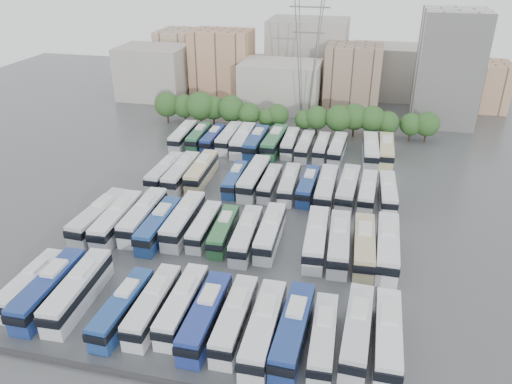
% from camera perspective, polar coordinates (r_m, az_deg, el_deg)
% --- Properties ---
extents(ground, '(220.00, 220.00, 0.00)m').
position_cam_1_polar(ground, '(78.58, -1.16, -3.43)').
color(ground, '#424447').
rests_on(ground, ground).
extents(parapet, '(56.00, 0.50, 0.50)m').
position_cam_1_polar(parapet, '(53.92, -10.44, -20.59)').
color(parapet, '#2D2D30').
rests_on(parapet, ground).
extents(tree_line, '(65.42, 7.81, 8.36)m').
position_cam_1_polar(tree_line, '(115.02, 3.09, 8.93)').
color(tree_line, black).
rests_on(tree_line, ground).
extents(city_buildings, '(102.00, 35.00, 20.00)m').
position_cam_1_polar(city_buildings, '(143.30, 3.14, 13.98)').
color(city_buildings, '#9E998E').
rests_on(city_buildings, ground).
extents(apartment_tower, '(14.00, 14.00, 26.00)m').
position_cam_1_polar(apartment_tower, '(127.66, 21.12, 13.06)').
color(apartment_tower, silver).
rests_on(apartment_tower, ground).
extents(electricity_pylon, '(9.00, 6.91, 33.83)m').
position_cam_1_polar(electricity_pylon, '(118.55, 5.97, 16.51)').
color(electricity_pylon, slate).
rests_on(electricity_pylon, ground).
extents(bus_r0_s0, '(2.58, 11.61, 3.64)m').
position_cam_1_polar(bus_r0_s0, '(68.33, -24.34, -9.52)').
color(bus_r0_s0, silver).
rests_on(bus_r0_s0, ground).
extents(bus_r0_s1, '(3.11, 13.23, 4.14)m').
position_cam_1_polar(bus_r0_s1, '(66.14, -22.55, -10.16)').
color(bus_r0_s1, navy).
rests_on(bus_r0_s1, ground).
extents(bus_r0_s2, '(3.54, 13.44, 4.18)m').
position_cam_1_polar(bus_r0_s2, '(64.67, -19.68, -10.49)').
color(bus_r0_s2, silver).
rests_on(bus_r0_s2, ground).
extents(bus_r0_s4, '(2.91, 12.02, 3.75)m').
position_cam_1_polar(bus_r0_s4, '(60.83, -15.01, -12.62)').
color(bus_r0_s4, navy).
rests_on(bus_r0_s4, ground).
extents(bus_r0_s5, '(2.81, 12.24, 3.83)m').
position_cam_1_polar(bus_r0_s5, '(60.37, -11.67, -12.48)').
color(bus_r0_s5, silver).
rests_on(bus_r0_s5, ground).
extents(bus_r0_s6, '(2.81, 12.24, 3.83)m').
position_cam_1_polar(bus_r0_s6, '(59.83, -8.41, -12.58)').
color(bus_r0_s6, silver).
rests_on(bus_r0_s6, ground).
extents(bus_r0_s7, '(2.82, 12.75, 4.00)m').
position_cam_1_polar(bus_r0_s7, '(57.86, -5.78, -13.89)').
color(bus_r0_s7, navy).
rests_on(bus_r0_s7, ground).
extents(bus_r0_s8, '(2.81, 12.39, 3.88)m').
position_cam_1_polar(bus_r0_s8, '(57.38, -2.42, -14.24)').
color(bus_r0_s8, silver).
rests_on(bus_r0_s8, ground).
extents(bus_r0_s9, '(3.02, 13.21, 4.13)m').
position_cam_1_polar(bus_r0_s9, '(56.01, 0.89, -15.27)').
color(bus_r0_s9, silver).
rests_on(bus_r0_s9, ground).
extents(bus_r0_s10, '(3.18, 13.14, 4.10)m').
position_cam_1_polar(bus_r0_s10, '(55.93, 4.26, -15.45)').
color(bus_r0_s10, navy).
rests_on(bus_r0_s10, ground).
extents(bus_r0_s11, '(2.90, 11.67, 3.64)m').
position_cam_1_polar(bus_r0_s11, '(55.78, 7.70, -16.12)').
color(bus_r0_s11, silver).
rests_on(bus_r0_s11, ground).
extents(bus_r0_s12, '(3.19, 12.79, 3.99)m').
position_cam_1_polar(bus_r0_s12, '(56.88, 11.47, -15.25)').
color(bus_r0_s12, silver).
rests_on(bus_r0_s12, ground).
extents(bus_r0_s13, '(2.79, 12.72, 3.99)m').
position_cam_1_polar(bus_r0_s13, '(56.92, 14.81, -15.65)').
color(bus_r0_s13, white).
rests_on(bus_r0_s13, ground).
extents(bus_r1_s0, '(3.59, 13.54, 4.21)m').
position_cam_1_polar(bus_r1_s0, '(79.55, -17.47, -2.68)').
color(bus_r1_s0, silver).
rests_on(bus_r1_s0, ground).
extents(bus_r1_s1, '(3.35, 13.42, 4.18)m').
position_cam_1_polar(bus_r1_s1, '(78.05, -15.58, -3.00)').
color(bus_r1_s1, white).
rests_on(bus_r1_s1, ground).
extents(bus_r1_s2, '(3.27, 13.37, 4.17)m').
position_cam_1_polar(bus_r1_s2, '(78.03, -12.74, -2.66)').
color(bus_r1_s2, silver).
rests_on(bus_r1_s2, ground).
extents(bus_r1_s3, '(2.83, 12.57, 3.94)m').
position_cam_1_polar(bus_r1_s3, '(75.42, -11.03, -3.67)').
color(bus_r1_s3, navy).
rests_on(bus_r1_s3, ground).
extents(bus_r1_s4, '(3.15, 13.23, 4.13)m').
position_cam_1_polar(bus_r1_s4, '(75.90, -8.28, -3.14)').
color(bus_r1_s4, silver).
rests_on(bus_r1_s4, ground).
extents(bus_r1_s5, '(2.63, 11.15, 3.49)m').
position_cam_1_polar(bus_r1_s5, '(74.56, -5.94, -3.86)').
color(bus_r1_s5, silver).
rests_on(bus_r1_s5, ground).
extents(bus_r1_s6, '(2.95, 11.16, 3.47)m').
position_cam_1_polar(bus_r1_s6, '(73.24, -3.72, -4.39)').
color(bus_r1_s6, '#2B6638').
rests_on(bus_r1_s6, ground).
extents(bus_r1_s7, '(3.22, 12.50, 3.89)m').
position_cam_1_polar(bus_r1_s7, '(71.72, -1.13, -4.87)').
color(bus_r1_s7, silver).
rests_on(bus_r1_s7, ground).
extents(bus_r1_s8, '(2.98, 12.58, 3.93)m').
position_cam_1_polar(bus_r1_s8, '(72.29, 1.63, -4.58)').
color(bus_r1_s8, silver).
rests_on(bus_r1_s8, ground).
extents(bus_r1_s10, '(3.51, 13.30, 4.13)m').
position_cam_1_polar(bus_r1_s10, '(71.20, 6.86, -5.23)').
color(bus_r1_s10, silver).
rests_on(bus_r1_s10, ground).
extents(bus_r1_s11, '(3.44, 13.14, 4.09)m').
position_cam_1_polar(bus_r1_s11, '(70.75, 9.46, -5.67)').
color(bus_r1_s11, silver).
rests_on(bus_r1_s11, ground).
extents(bus_r1_s12, '(3.33, 13.12, 4.08)m').
position_cam_1_polar(bus_r1_s12, '(70.61, 12.24, -6.02)').
color(bus_r1_s12, tan).
rests_on(bus_r1_s12, ground).
extents(bus_r1_s13, '(3.04, 13.63, 4.27)m').
position_cam_1_polar(bus_r1_s13, '(71.01, 14.79, -6.04)').
color(bus_r1_s13, silver).
rests_on(bus_r1_s13, ground).
extents(bus_r2_s1, '(2.97, 12.47, 3.90)m').
position_cam_1_polar(bus_r2_s1, '(92.33, -10.32, 2.28)').
color(bus_r2_s1, silver).
rests_on(bus_r2_s1, ground).
extents(bus_r2_s2, '(3.04, 13.23, 4.14)m').
position_cam_1_polar(bus_r2_s2, '(91.13, -8.51, 2.17)').
color(bus_r2_s2, silver).
rests_on(bus_r2_s2, ground).
extents(bus_r2_s3, '(3.23, 13.15, 4.10)m').
position_cam_1_polar(bus_r2_s3, '(91.57, -6.22, 2.43)').
color(bus_r2_s3, beige).
rests_on(bus_r2_s3, ground).
extents(bus_r2_s5, '(2.67, 11.03, 3.44)m').
position_cam_1_polar(bus_r2_s5, '(88.66, -2.41, 1.49)').
color(bus_r2_s5, navy).
rests_on(bus_r2_s5, ground).
extents(bus_r2_s6, '(3.22, 13.50, 4.22)m').
position_cam_1_polar(bus_r2_s6, '(88.26, -0.23, 1.66)').
color(bus_r2_s6, silver).
rests_on(bus_r2_s6, ground).
extents(bus_r2_s7, '(2.44, 10.88, 3.41)m').
position_cam_1_polar(bus_r2_s7, '(87.33, 1.60, 1.08)').
color(bus_r2_s7, silver).
rests_on(bus_r2_s7, ground).
extents(bus_r2_s8, '(2.94, 11.89, 3.71)m').
position_cam_1_polar(bus_r2_s8, '(86.77, 3.81, 0.96)').
color(bus_r2_s8, silver).
rests_on(bus_r2_s8, ground).
extents(bus_r2_s9, '(2.84, 11.62, 3.62)m').
position_cam_1_polar(bus_r2_s9, '(86.51, 5.98, 0.75)').
color(bus_r2_s9, navy).
rests_on(bus_r2_s9, ground).
extents(bus_r2_s10, '(2.88, 13.05, 4.09)m').
position_cam_1_polar(bus_r2_s10, '(85.53, 8.04, 0.47)').
color(bus_r2_s10, silver).
rests_on(bus_r2_s10, ground).
extents(bus_r2_s11, '(3.51, 13.37, 4.16)m').
position_cam_1_polar(bus_r2_s11, '(86.01, 10.46, 0.46)').
color(bus_r2_s11, silver).
rests_on(bus_r2_s11, ground).
extents(bus_r2_s12, '(3.00, 11.91, 3.71)m').
position_cam_1_polar(bus_r2_s12, '(85.99, 12.63, 0.07)').
color(bus_r2_s12, silver).
rests_on(bus_r2_s12, ground).
extents(bus_r2_s13, '(3.15, 12.08, 3.76)m').
position_cam_1_polar(bus_r2_s13, '(86.31, 14.82, -0.07)').
color(bus_r2_s13, white).
rests_on(bus_r2_s13, ground).
extents(bus_r3_s0, '(3.18, 12.47, 3.88)m').
position_cam_1_polar(bus_r3_s0, '(109.51, -8.34, 6.40)').
color(bus_r3_s0, white).
rests_on(bus_r3_s0, ground).
extents(bus_r3_s1, '(2.97, 11.76, 3.66)m').
position_cam_1_polar(bus_r3_s1, '(108.89, -6.53, 6.33)').
color(bus_r3_s1, '#2C6742').
rests_on(bus_r3_s1, ground).
extents(bus_r3_s2, '(2.54, 11.36, 3.56)m').
position_cam_1_polar(bus_r3_s2, '(107.66, -4.93, 6.14)').
color(bus_r3_s2, navy).
rests_on(bus_r3_s2, ground).
extents(bus_r3_s3, '(2.76, 12.61, 3.96)m').
position_cam_1_polar(bus_r3_s3, '(107.40, -3.07, 6.26)').
color(bus_r3_s3, silver).
rests_on(bus_r3_s3, ground).
extents(bus_r3_s4, '(3.44, 13.58, 4.23)m').
position_cam_1_polar(bus_r3_s4, '(105.57, -1.50, 5.99)').
color(bus_r3_s4, silver).
rests_on(bus_r3_s4, ground).
extents(bus_r3_s5, '(2.96, 13.11, 4.11)m').
position_cam_1_polar(bus_r3_s5, '(104.48, 0.05, 5.74)').
color(bus_r3_s5, navy).
rests_on(bus_r3_s5, ground).
extents(bus_r3_s6, '(3.38, 13.55, 4.22)m').
position_cam_1_polar(bus_r3_s6, '(104.60, 2.13, 5.78)').
color(bus_r3_s6, '#2C6840').
rests_on(bus_r3_s6, ground).
extents(bus_r3_s7, '(2.86, 11.78, 3.68)m').
position_cam_1_polar(bus_r3_s7, '(104.99, 3.91, 5.66)').
color(bus_r3_s7, silver).
rests_on(bus_r3_s7, ground).
extents(bus_r3_s8, '(2.70, 11.72, 3.67)m').
position_cam_1_polar(bus_r3_s8, '(103.34, 5.61, 5.24)').
color(bus_r3_s8, silver).
rests_on(bus_r3_s8, ground).
extents(bus_r3_s9, '(2.60, 11.31, 3.54)m').
position_cam_1_polar(bus_r3_s9, '(103.43, 7.51, 5.11)').
color(bus_r3_s9, silver).
rests_on(bus_r3_s9, ground).
extents(bus_r3_s10, '(3.18, 12.17, 3.78)m').
position_cam_1_polar(bus_r3_s10, '(102.86, 9.30, 4.93)').
color(bus_r3_s10, silver).
rests_on(bus_r3_s10, ground).
extents(bus_r3_s12, '(3.57, 13.40, 4.16)m').
position_cam_1_polar(bus_r3_s12, '(102.84, 12.97, 4.70)').
color(bus_r3_s12, white).
rests_on(bus_r3_s12, ground).
extents(bus_r3_s13, '(2.96, 12.99, 4.07)m').
position_cam_1_polar(bus_r3_s13, '(103.68, 14.65, 4.66)').
color(bus_r3_s13, '#CBBE8C').
rests_on(bus_r3_s13, ground).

